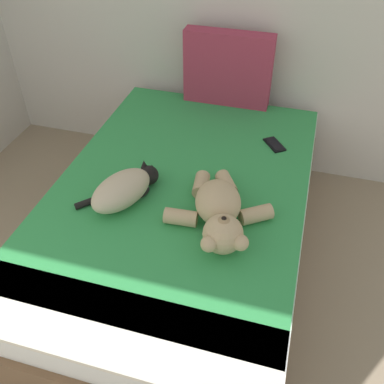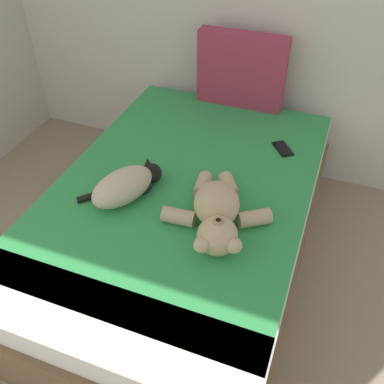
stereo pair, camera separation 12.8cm
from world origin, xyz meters
name	(u,v)px [view 2 (the right image)]	position (x,y,z in m)	size (l,w,h in m)	color
bed	(183,224)	(1.67, 2.62, 0.27)	(1.31, 1.99, 0.54)	brown
patterned_cushion	(241,70)	(1.70, 3.54, 0.77)	(0.55, 0.11, 0.47)	#A5334C
cat	(126,185)	(1.44, 2.45, 0.61)	(0.36, 0.42, 0.15)	#C6B293
teddy_bear	(217,213)	(1.92, 2.41, 0.62)	(0.49, 0.59, 0.19)	tan
cell_phone	(283,149)	(2.08, 3.12, 0.54)	(0.15, 0.16, 0.01)	black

